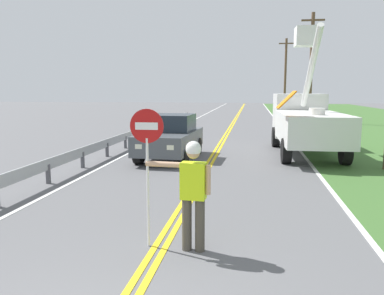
{
  "coord_description": "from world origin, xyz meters",
  "views": [
    {
      "loc": [
        1.48,
        -2.71,
        2.63
      ],
      "look_at": [
        0.01,
        6.85,
        1.2
      ],
      "focal_mm": 36.43,
      "sensor_mm": 36.0,
      "label": 1
    }
  ],
  "objects": [
    {
      "name": "centerline_yellow_left",
      "position": [
        -0.09,
        20.0,
        0.01
      ],
      "size": [
        0.11,
        110.0,
        0.01
      ],
      "primitive_type": "cube",
      "color": "yellow",
      "rests_on": "ground"
    },
    {
      "name": "centerline_yellow_right",
      "position": [
        0.09,
        20.0,
        0.01
      ],
      "size": [
        0.11,
        110.0,
        0.01
      ],
      "primitive_type": "cube",
      "color": "yellow",
      "rests_on": "ground"
    },
    {
      "name": "edge_line_right",
      "position": [
        3.6,
        20.0,
        0.01
      ],
      "size": [
        0.12,
        110.0,
        0.01
      ],
      "primitive_type": "cube",
      "color": "silver",
      "rests_on": "ground"
    },
    {
      "name": "edge_line_left",
      "position": [
        -3.6,
        20.0,
        0.01
      ],
      "size": [
        0.12,
        110.0,
        0.01
      ],
      "primitive_type": "cube",
      "color": "silver",
      "rests_on": "ground"
    },
    {
      "name": "flagger_worker",
      "position": [
        0.56,
        3.36,
        1.05
      ],
      "size": [
        1.09,
        0.27,
        1.83
      ],
      "color": "#474238",
      "rests_on": "ground"
    },
    {
      "name": "stop_sign_paddle",
      "position": [
        -0.2,
        3.42,
        1.71
      ],
      "size": [
        0.56,
        0.04,
        2.33
      ],
      "color": "silver",
      "rests_on": "ground"
    },
    {
      "name": "utility_bucket_truck",
      "position": [
        3.69,
        14.09,
        1.41
      ],
      "size": [
        2.67,
        6.87,
        5.27
      ],
      "color": "silver",
      "rests_on": "ground"
    },
    {
      "name": "oncoming_sedan_nearest",
      "position": [
        -1.61,
        11.87,
        0.83
      ],
      "size": [
        2.08,
        4.19,
        1.7
      ],
      "color": "#4C5156",
      "rests_on": "ground"
    },
    {
      "name": "utility_pole_mid",
      "position": [
        6.1,
        30.26,
        4.54
      ],
      "size": [
        1.8,
        0.28,
        8.71
      ],
      "color": "brown",
      "rests_on": "ground"
    },
    {
      "name": "utility_pole_far",
      "position": [
        5.44,
        47.25,
        4.62
      ],
      "size": [
        1.8,
        0.28,
        8.87
      ],
      "color": "brown",
      "rests_on": "ground"
    },
    {
      "name": "guardrail_left_shoulder",
      "position": [
        -4.2,
        15.35,
        0.52
      ],
      "size": [
        0.1,
        32.0,
        0.71
      ],
      "color": "#9EA0A3",
      "rests_on": "ground"
    }
  ]
}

